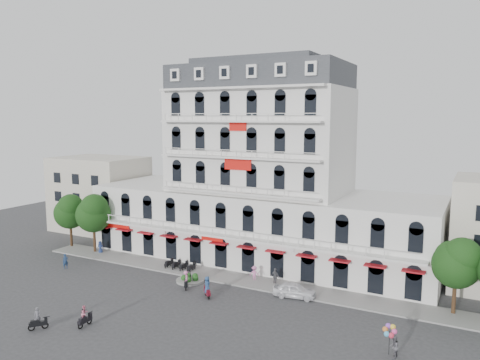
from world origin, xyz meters
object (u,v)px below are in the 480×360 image
(rider_west, at_px, (38,320))
(rider_center, at_px, (186,279))
(rider_east, at_px, (207,287))
(balloon_vendor, at_px, (393,341))
(parked_car, at_px, (295,290))
(rider_southwest, at_px, (85,316))

(rider_west, height_order, rider_center, rider_west)
(rider_east, distance_m, balloon_vendor, 19.41)
(rider_center, distance_m, balloon_vendor, 22.91)
(rider_west, xyz_separation_m, rider_center, (5.91, 14.25, 0.14))
(parked_car, relative_size, rider_east, 1.95)
(rider_west, distance_m, balloon_vendor, 29.90)
(rider_west, bearing_deg, parked_car, -6.45)
(parked_car, distance_m, balloon_vendor, 13.58)
(rider_center, xyz_separation_m, balloon_vendor, (22.43, -4.69, 0.22))
(parked_car, relative_size, rider_center, 2.20)
(rider_east, relative_size, balloon_vendor, 0.93)
(rider_southwest, height_order, rider_center, rider_center)
(rider_southwest, relative_size, rider_center, 0.97)
(parked_car, bearing_deg, rider_east, 108.68)
(parked_car, xyz_separation_m, balloon_vendor, (11.08, -7.84, 0.50))
(parked_car, distance_m, rider_east, 9.05)
(rider_southwest, xyz_separation_m, rider_center, (2.76, 11.86, 0.07))
(parked_car, height_order, rider_center, rider_center)
(rider_southwest, xyz_separation_m, balloon_vendor, (25.19, 7.16, 0.29))
(balloon_vendor, bearing_deg, rider_east, 169.24)
(rider_center, bearing_deg, parked_car, 73.84)
(rider_east, bearing_deg, rider_southwest, 103.60)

